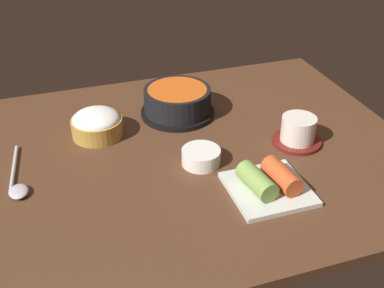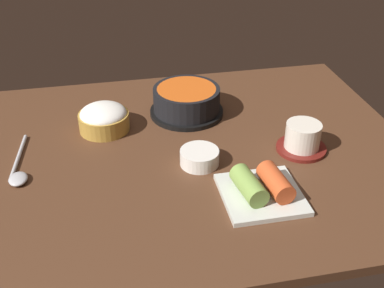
{
  "view_description": "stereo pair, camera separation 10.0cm",
  "coord_description": "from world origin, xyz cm",
  "views": [
    {
      "loc": [
        -24.55,
        -82.03,
        58.82
      ],
      "look_at": [
        2.0,
        -2.0,
        5.0
      ],
      "focal_mm": 45.31,
      "sensor_mm": 36.0,
      "label": 1
    },
    {
      "loc": [
        -14.9,
        -84.61,
        58.82
      ],
      "look_at": [
        2.0,
        -2.0,
        5.0
      ],
      "focal_mm": 45.31,
      "sensor_mm": 36.0,
      "label": 2
    }
  ],
  "objects": [
    {
      "name": "banchan_cup_center",
      "position": [
        2.93,
        -5.07,
        3.72
      ],
      "size": [
        7.99,
        7.99,
        3.2
      ],
      "color": "white",
      "rests_on": "dining_table"
    },
    {
      "name": "stone_pot",
      "position": [
        4.41,
        16.3,
        5.45
      ],
      "size": [
        17.62,
        17.62,
        6.7
      ],
      "color": "black",
      "rests_on": "dining_table"
    },
    {
      "name": "kimchi_plate",
      "position": [
        11.91,
        -17.83,
        3.91
      ],
      "size": [
        14.66,
        14.66,
        4.98
      ],
      "color": "silver",
      "rests_on": "dining_table"
    },
    {
      "name": "spoon",
      "position": [
        -33.08,
        -1.29,
        2.61
      ],
      "size": [
        3.76,
        18.96,
        1.35
      ],
      "color": "#B7B7BC",
      "rests_on": "dining_table"
    },
    {
      "name": "tea_cup_with_saucer",
      "position": [
        25.36,
        -4.29,
        4.95
      ],
      "size": [
        10.64,
        10.64,
        6.3
      ],
      "color": "maroon",
      "rests_on": "dining_table"
    },
    {
      "name": "dining_table",
      "position": [
        0.0,
        0.0,
        1.0
      ],
      "size": [
        100.0,
        76.0,
        2.0
      ],
      "primitive_type": "cube",
      "color": "#4C2D1C",
      "rests_on": "ground"
    },
    {
      "name": "rice_bowl",
      "position": [
        -15.35,
        12.73,
        4.97
      ],
      "size": [
        11.4,
        11.4,
        6.09
      ],
      "color": "#B78C38",
      "rests_on": "dining_table"
    }
  ]
}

